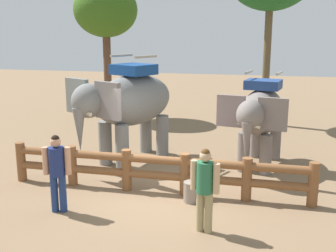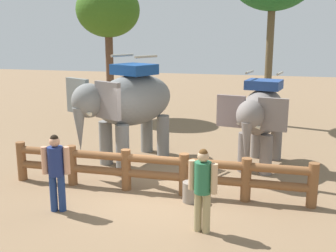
{
  "view_description": "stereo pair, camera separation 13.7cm",
  "coord_description": "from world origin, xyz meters",
  "px_view_note": "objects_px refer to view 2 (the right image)",
  "views": [
    {
      "loc": [
        2.6,
        -9.3,
        3.89
      ],
      "look_at": [
        0.0,
        1.36,
        1.4
      ],
      "focal_mm": 44.17,
      "sensor_mm": 36.0,
      "label": 1
    },
    {
      "loc": [
        2.73,
        -9.27,
        3.89
      ],
      "look_at": [
        0.0,
        1.36,
        1.4
      ],
      "focal_mm": 44.17,
      "sensor_mm": 36.0,
      "label": 2
    }
  ],
  "objects_px": {
    "elephant_center": "(261,115)",
    "tree_far_left": "(108,11)",
    "tourist_woman_in_black": "(203,185)",
    "elephant_near_left": "(129,103)",
    "tourist_man_in_blue": "(56,168)",
    "log_fence": "(154,169)",
    "feed_bucket": "(190,192)"
  },
  "relations": [
    {
      "from": "elephant_near_left",
      "to": "tourist_man_in_blue",
      "type": "bearing_deg",
      "value": -94.79
    },
    {
      "from": "elephant_center",
      "to": "tourist_woman_in_black",
      "type": "height_order",
      "value": "elephant_center"
    },
    {
      "from": "log_fence",
      "to": "elephant_center",
      "type": "height_order",
      "value": "elephant_center"
    },
    {
      "from": "tourist_woman_in_black",
      "to": "feed_bucket",
      "type": "distance_m",
      "value": 1.68
    },
    {
      "from": "log_fence",
      "to": "elephant_center",
      "type": "distance_m",
      "value": 3.73
    },
    {
      "from": "tree_far_left",
      "to": "log_fence",
      "type": "bearing_deg",
      "value": -61.63
    },
    {
      "from": "elephant_center",
      "to": "log_fence",
      "type": "bearing_deg",
      "value": -132.3
    },
    {
      "from": "tourist_woman_in_black",
      "to": "tourist_man_in_blue",
      "type": "xyz_separation_m",
      "value": [
        -3.27,
        0.17,
        0.02
      ]
    },
    {
      "from": "elephant_near_left",
      "to": "tree_far_left",
      "type": "distance_m",
      "value": 7.69
    },
    {
      "from": "log_fence",
      "to": "tree_far_left",
      "type": "bearing_deg",
      "value": 118.37
    },
    {
      "from": "elephant_center",
      "to": "feed_bucket",
      "type": "xyz_separation_m",
      "value": [
        -1.45,
        -3.02,
        -1.33
      ]
    },
    {
      "from": "log_fence",
      "to": "tree_far_left",
      "type": "xyz_separation_m",
      "value": [
        -4.64,
        8.59,
        4.2
      ]
    },
    {
      "from": "tree_far_left",
      "to": "feed_bucket",
      "type": "xyz_separation_m",
      "value": [
        5.62,
        -8.95,
        -4.57
      ]
    },
    {
      "from": "feed_bucket",
      "to": "tourist_man_in_blue",
      "type": "bearing_deg",
      "value": -155.82
    },
    {
      "from": "tourist_woman_in_black",
      "to": "tourist_man_in_blue",
      "type": "relative_size",
      "value": 0.98
    },
    {
      "from": "feed_bucket",
      "to": "log_fence",
      "type": "bearing_deg",
      "value": 159.92
    },
    {
      "from": "tourist_man_in_blue",
      "to": "tree_far_left",
      "type": "distance_m",
      "value": 11.24
    },
    {
      "from": "elephant_near_left",
      "to": "feed_bucket",
      "type": "distance_m",
      "value": 3.9
    },
    {
      "from": "tourist_woman_in_black",
      "to": "tree_far_left",
      "type": "xyz_separation_m",
      "value": [
        -6.14,
        10.35,
        3.81
      ]
    },
    {
      "from": "tourist_man_in_blue",
      "to": "tree_far_left",
      "type": "height_order",
      "value": "tree_far_left"
    },
    {
      "from": "elephant_near_left",
      "to": "feed_bucket",
      "type": "height_order",
      "value": "elephant_near_left"
    },
    {
      "from": "elephant_center",
      "to": "feed_bucket",
      "type": "height_order",
      "value": "elephant_center"
    },
    {
      "from": "tourist_man_in_blue",
      "to": "log_fence",
      "type": "bearing_deg",
      "value": 41.9
    },
    {
      "from": "elephant_center",
      "to": "tree_far_left",
      "type": "bearing_deg",
      "value": 139.98
    },
    {
      "from": "elephant_center",
      "to": "feed_bucket",
      "type": "bearing_deg",
      "value": -115.61
    },
    {
      "from": "elephant_center",
      "to": "tourist_woman_in_black",
      "type": "bearing_deg",
      "value": -101.81
    },
    {
      "from": "elephant_center",
      "to": "tourist_woman_in_black",
      "type": "xyz_separation_m",
      "value": [
        -0.93,
        -4.42,
        -0.58
      ]
    },
    {
      "from": "log_fence",
      "to": "elephant_center",
      "type": "bearing_deg",
      "value": 47.7
    },
    {
      "from": "log_fence",
      "to": "elephant_center",
      "type": "relative_size",
      "value": 2.3
    },
    {
      "from": "tourist_man_in_blue",
      "to": "tree_far_left",
      "type": "relative_size",
      "value": 0.29
    },
    {
      "from": "log_fence",
      "to": "tourist_man_in_blue",
      "type": "distance_m",
      "value": 2.42
    },
    {
      "from": "tourist_woman_in_black",
      "to": "feed_bucket",
      "type": "relative_size",
      "value": 3.55
    }
  ]
}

